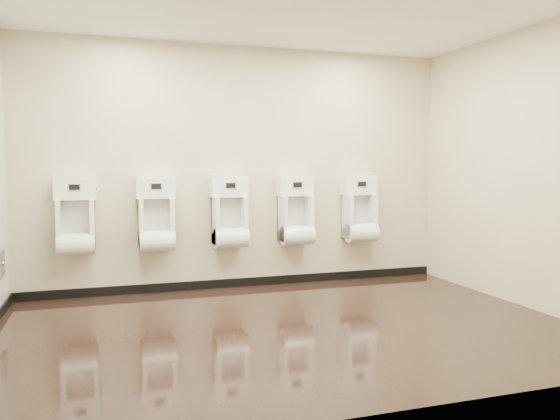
# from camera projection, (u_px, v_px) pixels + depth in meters

# --- Properties ---
(ground) EXTENTS (5.00, 3.50, 0.00)m
(ground) POSITION_uv_depth(u_px,v_px,m) (290.00, 328.00, 4.81)
(ground) COLOR black
(ground) RESTS_ON ground
(ceiling) EXTENTS (5.00, 3.50, 0.00)m
(ceiling) POSITION_uv_depth(u_px,v_px,m) (291.00, 2.00, 4.58)
(ceiling) COLOR white
(back_wall) EXTENTS (5.00, 0.02, 2.80)m
(back_wall) POSITION_uv_depth(u_px,v_px,m) (242.00, 168.00, 6.36)
(back_wall) COLOR beige
(back_wall) RESTS_ON ground
(front_wall) EXTENTS (5.00, 0.02, 2.80)m
(front_wall) POSITION_uv_depth(u_px,v_px,m) (392.00, 170.00, 3.03)
(front_wall) COLOR beige
(front_wall) RESTS_ON ground
(right_wall) EXTENTS (0.02, 3.50, 2.80)m
(right_wall) POSITION_uv_depth(u_px,v_px,m) (527.00, 168.00, 5.46)
(right_wall) COLOR beige
(right_wall) RESTS_ON ground
(skirting_back) EXTENTS (5.00, 0.02, 0.10)m
(skirting_back) POSITION_uv_depth(u_px,v_px,m) (243.00, 282.00, 6.45)
(skirting_back) COLOR black
(skirting_back) RESTS_ON ground
(access_panel) EXTENTS (0.04, 0.25, 0.25)m
(access_panel) POSITION_uv_depth(u_px,v_px,m) (1.00, 264.00, 5.15)
(access_panel) COLOR #9E9EA3
(access_panel) RESTS_ON left_wall
(urinal_0) EXTENTS (0.43, 0.32, 0.80)m
(urinal_0) POSITION_uv_depth(u_px,v_px,m) (76.00, 222.00, 5.71)
(urinal_0) COLOR white
(urinal_0) RESTS_ON back_wall
(urinal_1) EXTENTS (0.43, 0.32, 0.80)m
(urinal_1) POSITION_uv_depth(u_px,v_px,m) (156.00, 219.00, 5.96)
(urinal_1) COLOR white
(urinal_1) RESTS_ON back_wall
(urinal_2) EXTENTS (0.43, 0.32, 0.80)m
(urinal_2) POSITION_uv_depth(u_px,v_px,m) (230.00, 217.00, 6.21)
(urinal_2) COLOR white
(urinal_2) RESTS_ON back_wall
(urinal_3) EXTENTS (0.43, 0.32, 0.80)m
(urinal_3) POSITION_uv_depth(u_px,v_px,m) (296.00, 215.00, 6.45)
(urinal_3) COLOR white
(urinal_3) RESTS_ON back_wall
(urinal_4) EXTENTS (0.43, 0.32, 0.80)m
(urinal_4) POSITION_uv_depth(u_px,v_px,m) (360.00, 213.00, 6.71)
(urinal_4) COLOR white
(urinal_4) RESTS_ON back_wall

